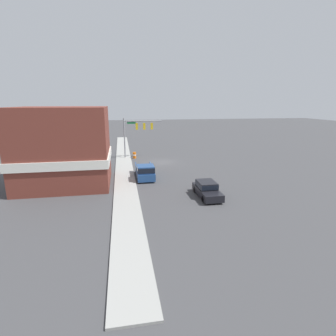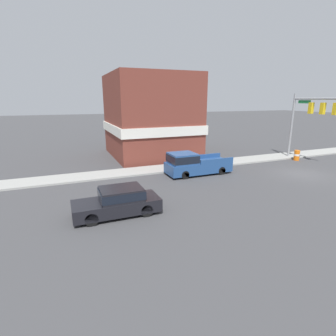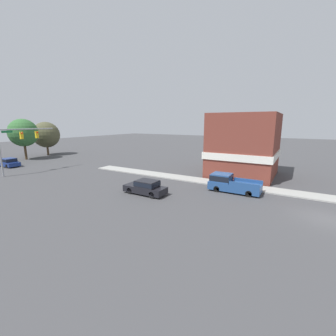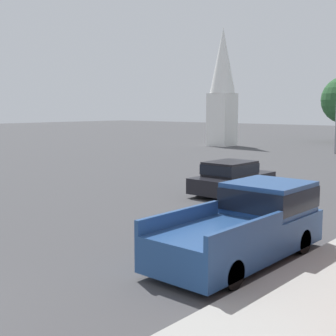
% 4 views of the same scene
% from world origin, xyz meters
% --- Properties ---
extents(ground_plane, '(200.00, 200.00, 0.00)m').
position_xyz_m(ground_plane, '(0.00, 0.00, 0.00)').
color(ground_plane, '#424244').
extents(sidewalk_curb, '(2.40, 60.00, 0.14)m').
position_xyz_m(sidewalk_curb, '(5.70, 0.00, 0.07)').
color(sidewalk_curb, '#9E9E99').
rests_on(sidewalk_curb, ground).
extents(near_signal_assembly, '(6.22, 0.49, 6.54)m').
position_xyz_m(near_signal_assembly, '(3.28, -4.10, 4.75)').
color(near_signal_assembly, gray).
rests_on(near_signal_assembly, ground).
extents(car_lead, '(1.81, 4.53, 1.48)m').
position_xyz_m(car_lead, '(-2.12, 15.71, 0.77)').
color(car_lead, black).
rests_on(car_lead, ground).
extents(pickup_truck_parked, '(2.04, 5.35, 1.85)m').
position_xyz_m(pickup_truck_parked, '(3.28, 8.47, 0.91)').
color(pickup_truck_parked, black).
rests_on(pickup_truck_parked, ground).
extents(construction_barrel, '(0.55, 0.55, 1.03)m').
position_xyz_m(construction_barrel, '(3.90, -3.64, 0.52)').
color(construction_barrel, orange).
rests_on(construction_barrel, ground).
extents(corner_brick_building, '(9.75, 8.64, 8.52)m').
position_xyz_m(corner_brick_building, '(12.13, 9.10, 4.14)').
color(corner_brick_building, brown).
rests_on(corner_brick_building, ground).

